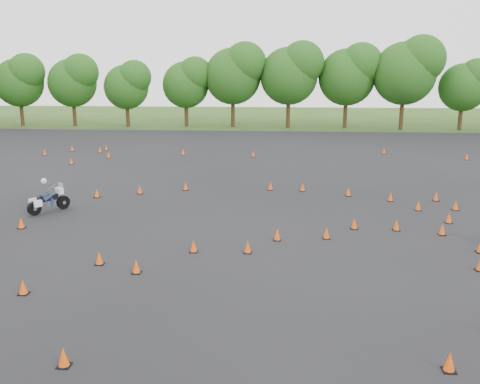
{
  "coord_description": "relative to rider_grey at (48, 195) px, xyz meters",
  "views": [
    {
      "loc": [
        1.71,
        -19.62,
        6.85
      ],
      "look_at": [
        0.0,
        4.0,
        1.2
      ],
      "focal_mm": 40.0,
      "sensor_mm": 36.0,
      "label": 1
    }
  ],
  "objects": [
    {
      "name": "traffic_cones",
      "position": [
        9.1,
        0.88,
        -0.61
      ],
      "size": [
        36.73,
        33.27,
        0.45
      ],
      "color": "#E64909",
      "rests_on": "asphalt_pad"
    },
    {
      "name": "ground",
      "position": [
        9.16,
        -4.27,
        -0.84
      ],
      "size": [
        140.0,
        140.0,
        0.0
      ],
      "primitive_type": "plane",
      "color": "#2D5119",
      "rests_on": "ground"
    },
    {
      "name": "rider_grey",
      "position": [
        0.0,
        0.0,
        0.0
      ],
      "size": [
        1.81,
        2.14,
        1.67
      ],
      "primitive_type": null,
      "rotation": [
        0.0,
        0.0,
        0.95
      ],
      "color": "#3A3D41",
      "rests_on": "ground"
    },
    {
      "name": "treeline",
      "position": [
        11.41,
        30.55,
        3.78
      ],
      "size": [
        86.84,
        32.36,
        10.7
      ],
      "color": "#214C15",
      "rests_on": "ground"
    },
    {
      "name": "asphalt_pad",
      "position": [
        9.16,
        1.73,
        -0.84
      ],
      "size": [
        62.0,
        62.0,
        0.0
      ],
      "primitive_type": "plane",
      "color": "black",
      "rests_on": "ground"
    }
  ]
}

